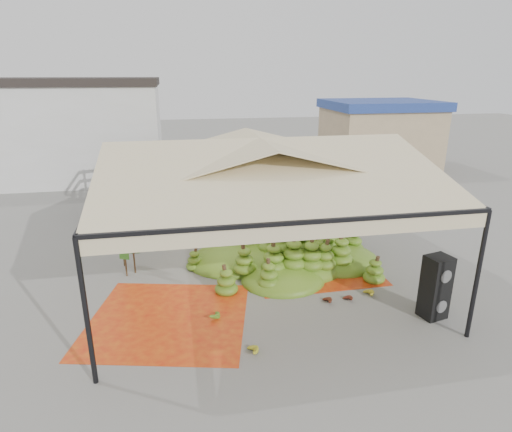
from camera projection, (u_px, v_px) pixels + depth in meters
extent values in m
plane|color=slate|center=(259.00, 274.00, 12.67)|extent=(90.00, 90.00, 0.00)
cylinder|color=black|center=(86.00, 314.00, 7.76)|extent=(0.10, 0.10, 3.00)
cylinder|color=black|center=(477.00, 277.00, 9.19)|extent=(0.10, 0.10, 3.00)
cylinder|color=black|center=(127.00, 196.00, 15.20)|extent=(0.10, 0.10, 3.00)
cylinder|color=black|center=(340.00, 185.00, 16.63)|extent=(0.10, 0.10, 3.00)
pyramid|color=beige|center=(259.00, 157.00, 11.56)|extent=(8.00, 8.00, 1.00)
cube|color=black|center=(259.00, 175.00, 11.72)|extent=(8.00, 8.00, 0.08)
cube|color=beige|center=(259.00, 181.00, 11.78)|extent=(8.00, 8.00, 0.36)
cube|color=silver|center=(28.00, 134.00, 23.12)|extent=(14.00, 6.00, 5.00)
cube|color=black|center=(19.00, 82.00, 22.26)|extent=(14.30, 6.30, 0.40)
cube|color=tan|center=(378.00, 139.00, 25.99)|extent=(6.00, 5.00, 3.60)
cube|color=navy|center=(382.00, 105.00, 25.33)|extent=(6.30, 5.30, 0.50)
cube|color=#D66214|center=(168.00, 319.00, 10.35)|extent=(4.40, 4.27, 0.01)
cube|color=#D24D13|center=(309.00, 263.00, 13.40)|extent=(3.73, 3.91, 0.01)
ellipsoid|color=#486E17|center=(289.00, 243.00, 13.21)|extent=(6.29, 5.20, 1.33)
ellipsoid|color=gold|center=(367.00, 292.00, 11.38)|extent=(0.54, 0.46, 0.23)
ellipsoid|color=gold|center=(250.00, 349.00, 9.03)|extent=(0.56, 0.49, 0.22)
ellipsoid|color=#592714|center=(325.00, 300.00, 11.03)|extent=(0.50, 0.43, 0.20)
ellipsoid|color=maroon|center=(347.00, 298.00, 11.12)|extent=(0.50, 0.47, 0.18)
ellipsoid|color=#457017|center=(212.00, 313.00, 10.39)|extent=(0.62, 0.59, 0.22)
ellipsoid|color=#5C851B|center=(275.00, 176.00, 13.24)|extent=(0.24, 0.24, 0.20)
ellipsoid|color=#5C851B|center=(321.00, 174.00, 13.51)|extent=(0.24, 0.24, 0.20)
cube|color=black|center=(433.00, 302.00, 10.35)|extent=(0.67, 0.62, 0.79)
cube|color=black|center=(438.00, 272.00, 10.10)|extent=(0.67, 0.62, 0.79)
imported|color=gray|center=(263.00, 193.00, 17.88)|extent=(0.72, 0.53, 1.79)
cube|color=#4B2B19|center=(173.00, 180.00, 18.78)|extent=(5.97, 3.49, 0.13)
cube|color=white|center=(252.00, 171.00, 19.97)|extent=(2.41, 2.78, 2.58)
cylinder|color=black|center=(129.00, 207.00, 17.32)|extent=(1.05, 0.50, 1.01)
cylinder|color=black|center=(125.00, 193.00, 19.32)|extent=(1.05, 0.50, 1.01)
cylinder|color=black|center=(215.00, 198.00, 18.52)|extent=(1.05, 0.50, 1.01)
cylinder|color=black|center=(202.00, 186.00, 20.51)|extent=(1.05, 0.50, 1.01)
cylinder|color=black|center=(256.00, 194.00, 19.15)|extent=(1.05, 0.50, 1.01)
cylinder|color=black|center=(240.00, 182.00, 21.15)|extent=(1.05, 0.50, 1.01)
ellipsoid|color=#487C19|center=(172.00, 167.00, 18.60)|extent=(4.77, 2.75, 0.79)
cube|color=yellow|center=(184.00, 156.00, 18.64)|extent=(2.59, 2.59, 0.28)
cube|color=#4D3019|center=(309.00, 176.00, 20.17)|extent=(5.26, 3.39, 0.12)
cube|color=silver|center=(364.00, 168.00, 21.45)|extent=(2.23, 2.51, 2.23)
cylinder|color=black|center=(287.00, 198.00, 18.81)|extent=(0.92, 0.50, 0.87)
cylinder|color=black|center=(267.00, 187.00, 20.47)|extent=(0.92, 0.50, 0.87)
cylinder|color=black|center=(344.00, 190.00, 20.08)|extent=(0.92, 0.50, 0.87)
cylinder|color=black|center=(321.00, 181.00, 21.74)|extent=(0.92, 0.50, 0.87)
cylinder|color=black|center=(372.00, 186.00, 20.75)|extent=(0.92, 0.50, 0.87)
cylinder|color=black|center=(348.00, 177.00, 22.41)|extent=(0.92, 0.50, 0.87)
ellipsoid|color=#497718|center=(310.00, 166.00, 20.01)|extent=(4.20, 2.67, 0.68)
cube|color=yellow|center=(319.00, 157.00, 20.09)|extent=(2.37, 2.36, 0.24)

